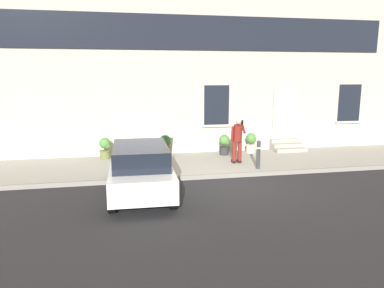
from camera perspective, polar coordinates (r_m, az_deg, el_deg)
ground_plane at (r=11.75m, az=5.53°, el=-6.58°), size 80.00×80.00×0.00m
sidewalk at (r=14.34m, az=2.35°, el=-3.02°), size 24.00×3.60×0.15m
curb_edge at (r=12.60m, az=4.32°, el=-5.00°), size 24.00×0.12×0.15m
building_facade at (r=16.35m, az=0.43°, el=11.62°), size 24.00×1.52×7.50m
entrance_stoop at (r=16.94m, az=14.61°, el=-0.29°), size 1.42×0.96×0.48m
hatchback_car_white at (r=10.86m, az=-8.04°, el=-3.71°), size 1.86×4.10×2.34m
bollard_near_person at (r=13.30m, az=10.35°, el=-1.46°), size 0.15×0.15×1.04m
person_on_phone at (r=13.93m, az=7.14°, el=1.02°), size 0.51×0.48×1.75m
planter_olive at (r=15.09m, az=-13.45°, el=-0.54°), size 0.44×0.44×0.86m
planter_terracotta at (r=15.36m, az=-4.19°, el=-0.07°), size 0.44×0.44×0.86m
planter_charcoal at (r=15.46m, az=5.12°, el=-0.02°), size 0.44×0.44×0.86m
planter_cream at (r=16.05m, az=9.23°, el=0.29°), size 0.44×0.44×0.86m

